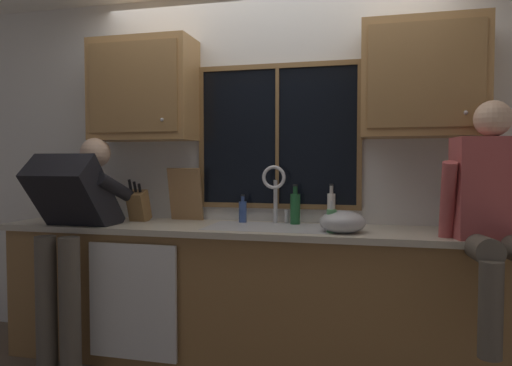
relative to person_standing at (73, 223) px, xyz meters
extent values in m
cube|color=silver|center=(1.19, 0.65, 0.33)|extent=(5.85, 0.12, 2.55)
cube|color=black|center=(1.25, 0.58, 0.58)|extent=(1.10, 0.02, 0.95)
cube|color=brown|center=(1.25, 0.57, 1.07)|extent=(1.17, 0.02, 0.04)
cube|color=brown|center=(1.25, 0.57, 0.09)|extent=(1.17, 0.02, 0.04)
cube|color=brown|center=(0.68, 0.57, 0.58)|extent=(0.03, 0.02, 0.95)
cube|color=brown|center=(1.82, 0.57, 0.58)|extent=(0.03, 0.02, 0.95)
cube|color=brown|center=(1.25, 0.57, 0.58)|extent=(0.02, 0.02, 0.95)
cube|color=olive|center=(1.19, 0.30, -0.50)|extent=(3.45, 0.58, 0.88)
cube|color=beige|center=(1.19, 0.28, -0.04)|extent=(3.51, 0.62, 0.04)
cube|color=white|center=(0.43, -0.02, -0.49)|extent=(0.60, 0.02, 0.74)
cube|color=#A87A47|center=(0.30, 0.43, 0.92)|extent=(0.74, 0.33, 0.72)
cube|color=olive|center=(0.30, 0.26, 0.92)|extent=(0.66, 0.01, 0.62)
sphere|color=#B2B2B7|center=(0.52, 0.25, 0.68)|extent=(0.02, 0.02, 0.02)
cube|color=#A87A47|center=(2.20, 0.43, 0.92)|extent=(0.74, 0.33, 0.72)
cube|color=olive|center=(2.20, 0.26, 0.92)|extent=(0.66, 0.01, 0.62)
sphere|color=#B2B2B7|center=(2.42, 0.25, 0.68)|extent=(0.02, 0.02, 0.02)
cube|color=#B7B7BC|center=(1.25, 0.29, -0.03)|extent=(0.80, 0.46, 0.02)
cube|color=#9C9CA0|center=(1.05, 0.29, -0.13)|extent=(0.36, 0.42, 0.20)
cube|color=#9C9CA0|center=(1.45, 0.29, -0.13)|extent=(0.36, 0.42, 0.20)
cube|color=#B7B7BC|center=(1.25, 0.29, -0.13)|extent=(0.04, 0.42, 0.20)
cylinder|color=silver|center=(1.25, 0.51, 0.13)|extent=(0.03, 0.03, 0.30)
torus|color=silver|center=(1.25, 0.45, 0.30)|extent=(0.16, 0.02, 0.16)
cylinder|color=silver|center=(1.33, 0.51, 0.03)|extent=(0.03, 0.03, 0.09)
cylinder|color=#595147|center=(-0.08, -0.17, -0.50)|extent=(0.13, 0.13, 0.88)
cylinder|color=#595147|center=(0.09, -0.17, -0.50)|extent=(0.13, 0.13, 0.88)
cube|color=black|center=(0.00, 0.02, 0.16)|extent=(0.44, 0.54, 0.59)
sphere|color=beige|center=(0.00, 0.27, 0.47)|extent=(0.21, 0.21, 0.21)
cylinder|color=black|center=(-0.22, 0.20, 0.21)|extent=(0.09, 0.52, 0.26)
cylinder|color=black|center=(0.22, 0.20, 0.21)|extent=(0.09, 0.52, 0.26)
cylinder|color=#595147|center=(2.45, -0.10, -0.04)|extent=(0.14, 0.43, 0.16)
cylinder|color=#595147|center=(2.45, -0.32, -0.29)|extent=(0.11, 0.11, 0.46)
cube|color=#B24C4C|center=(2.54, 0.12, 0.26)|extent=(0.43, 0.27, 0.56)
sphere|color=beige|center=(2.54, 0.12, 0.64)|extent=(0.20, 0.20, 0.20)
cylinder|color=#B24C4C|center=(2.31, 0.07, 0.18)|extent=(0.08, 0.20, 0.47)
cube|color=olive|center=(0.28, 0.37, 0.08)|extent=(0.12, 0.18, 0.25)
cylinder|color=black|center=(0.24, 0.32, 0.23)|extent=(0.02, 0.05, 0.09)
cylinder|color=black|center=(0.28, 0.32, 0.22)|extent=(0.02, 0.04, 0.08)
cylinder|color=black|center=(0.31, 0.32, 0.22)|extent=(0.02, 0.04, 0.06)
cube|color=#997047|center=(0.58, 0.50, 0.16)|extent=(0.25, 0.10, 0.38)
ellipsoid|color=#B7B7BC|center=(1.73, 0.17, 0.04)|extent=(0.28, 0.28, 0.14)
cylinder|color=#59A566|center=(1.67, 0.14, 0.05)|extent=(0.06, 0.06, 0.14)
cylinder|color=silver|center=(1.67, 0.14, 0.14)|extent=(0.02, 0.02, 0.04)
cylinder|color=silver|center=(1.67, 0.12, 0.16)|extent=(0.01, 0.04, 0.01)
cylinder|color=#1E592D|center=(1.39, 0.47, 0.08)|extent=(0.07, 0.07, 0.21)
cylinder|color=#184724|center=(1.39, 0.47, 0.21)|extent=(0.03, 0.03, 0.05)
cylinder|color=black|center=(1.39, 0.47, 0.24)|extent=(0.03, 0.03, 0.01)
cylinder|color=#334C8C|center=(1.02, 0.48, 0.05)|extent=(0.05, 0.05, 0.15)
cylinder|color=navy|center=(1.02, 0.48, 0.14)|extent=(0.02, 0.02, 0.04)
cylinder|color=black|center=(1.02, 0.48, 0.17)|extent=(0.03, 0.03, 0.01)
cylinder|color=silver|center=(1.64, 0.49, 0.08)|extent=(0.05, 0.05, 0.21)
cylinder|color=#B3AFA7|center=(1.64, 0.49, 0.21)|extent=(0.02, 0.02, 0.05)
cylinder|color=black|center=(1.64, 0.49, 0.25)|extent=(0.03, 0.03, 0.01)
camera|label=1|loc=(1.90, -2.70, 0.39)|focal=33.13mm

